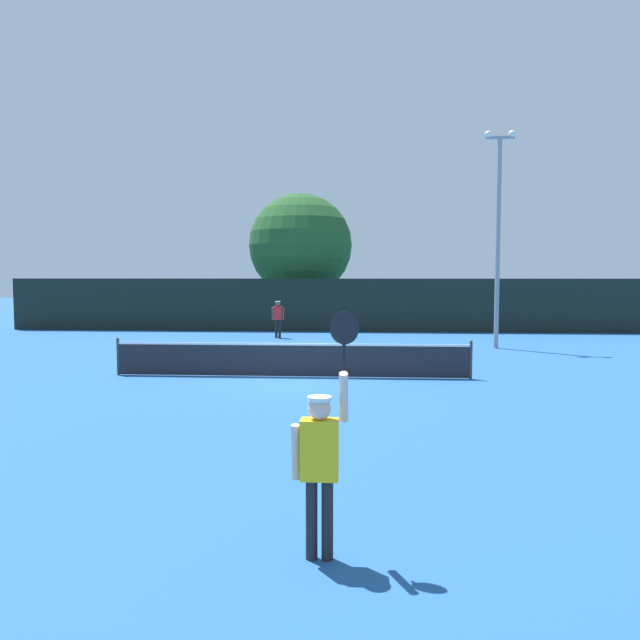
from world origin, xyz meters
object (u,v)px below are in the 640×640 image
at_px(tennis_ball, 346,369).
at_px(parked_car_near, 192,310).
at_px(player_receiving, 278,315).
at_px(large_tree, 300,246).
at_px(light_pole, 498,226).
at_px(player_serving, 321,452).

xyz_separation_m(tennis_ball, parked_car_near, (-10.09, 19.04, 0.74)).
bearing_deg(player_receiving, tennis_ball, 109.59).
bearing_deg(parked_car_near, large_tree, -10.44).
bearing_deg(light_pole, tennis_ball, -132.97).
bearing_deg(player_serving, tennis_ball, 90.45).
xyz_separation_m(player_serving, player_receiving, (-3.52, 22.35, -0.06)).
bearing_deg(player_serving, light_pole, 73.36).
height_order(player_serving, player_receiving, player_serving).
xyz_separation_m(player_receiving, tennis_ball, (3.42, -9.60, -1.01)).
xyz_separation_m(player_serving, parked_car_near, (-10.19, 31.78, -0.33)).
height_order(player_serving, tennis_ball, player_serving).
xyz_separation_m(light_pole, parked_car_near, (-15.84, 12.86, -4.03)).
relative_size(player_receiving, light_pole, 0.20).
height_order(player_receiving, tennis_ball, player_receiving).
bearing_deg(player_receiving, light_pole, 159.50).
xyz_separation_m(player_receiving, parked_car_near, (-6.67, 9.43, -0.27)).
xyz_separation_m(player_receiving, large_tree, (0.30, 7.42, 3.55)).
xyz_separation_m(player_receiving, light_pole, (9.17, -3.43, 3.76)).
height_order(tennis_ball, light_pole, light_pole).
distance_m(tennis_ball, large_tree, 17.89).
relative_size(player_serving, player_receiving, 1.48).
xyz_separation_m(player_serving, tennis_ball, (-0.10, 12.75, -1.07)).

